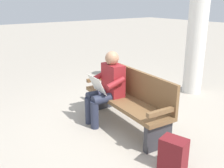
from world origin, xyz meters
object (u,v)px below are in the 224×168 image
at_px(backpack, 173,154).
at_px(support_pillar, 199,14).
at_px(bench_near, 129,98).
at_px(person_seated, 107,86).

bearing_deg(backpack, support_pillar, -56.70).
distance_m(bench_near, person_seated, 0.40).
bearing_deg(bench_near, person_seated, 40.01).
bearing_deg(person_seated, support_pillar, -82.48).
relative_size(bench_near, person_seated, 1.56).
bearing_deg(support_pillar, person_seated, 92.61).
relative_size(bench_near, support_pillar, 0.55).
xyz_separation_m(person_seated, backpack, (-1.51, 0.11, -0.43)).
bearing_deg(person_seated, bench_near, -139.99).
relative_size(bench_near, backpack, 4.49).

